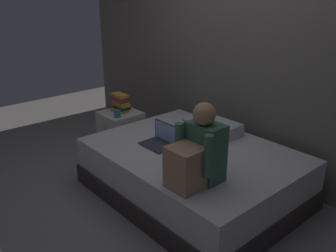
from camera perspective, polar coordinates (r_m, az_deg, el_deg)
ground_plane at (r=3.71m, az=-1.76°, el=-10.96°), size 8.00×8.00×0.00m
wall_back at (r=4.06m, az=11.51°, el=11.92°), size 5.60×0.10×2.70m
bed at (r=3.64m, az=3.90°, el=-7.26°), size 2.00×1.50×0.50m
nightstand at (r=4.56m, az=-7.42°, el=-1.01°), size 0.44×0.46×0.53m
person_sitting at (r=2.85m, az=4.66°, el=-4.34°), size 0.39×0.44×0.66m
laptop at (r=3.59m, az=-1.21°, el=-2.18°), size 0.32×0.23×0.22m
pillow at (r=3.90m, az=7.02°, el=-0.19°), size 0.56×0.36×0.13m
book_stack at (r=4.45m, az=-7.48°, el=3.63°), size 0.24×0.16×0.22m
mug at (r=4.29m, az=-7.96°, el=1.94°), size 0.08×0.08×0.09m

